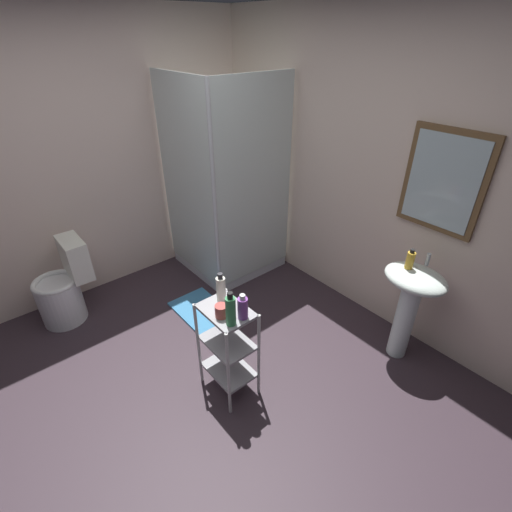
{
  "coord_description": "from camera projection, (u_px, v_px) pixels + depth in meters",
  "views": [
    {
      "loc": [
        1.65,
        -0.79,
        2.3
      ],
      "look_at": [
        -0.12,
        0.7,
        0.87
      ],
      "focal_mm": 26.0,
      "sensor_mm": 36.0,
      "label": 1
    }
  ],
  "objects": [
    {
      "name": "wall_left",
      "position": [
        69.0,
        167.0,
        3.26
      ],
      "size": [
        0.1,
        4.2,
        2.5
      ],
      "primitive_type": "cube",
      "color": "beige",
      "rests_on": "ground_plane"
    },
    {
      "name": "bath_mat",
      "position": [
        202.0,
        310.0,
        3.52
      ],
      "size": [
        0.6,
        0.4,
        0.02
      ],
      "primitive_type": "cube",
      "color": "teal",
      "rests_on": "ground_plane"
    },
    {
      "name": "shower_stall",
      "position": [
        226.0,
        231.0,
        3.92
      ],
      "size": [
        0.92,
        0.92,
        2.0
      ],
      "color": "white",
      "rests_on": "ground_plane"
    },
    {
      "name": "body_wash_bottle_green",
      "position": [
        231.0,
        310.0,
        2.23
      ],
      "size": [
        0.06,
        0.06,
        0.24
      ],
      "color": "#399053",
      "rests_on": "storage_cart"
    },
    {
      "name": "sink_faucet",
      "position": [
        428.0,
        259.0,
        2.7
      ],
      "size": [
        0.03,
        0.03,
        0.1
      ],
      "primitive_type": "cylinder",
      "color": "silver",
      "rests_on": "pedestal_sink"
    },
    {
      "name": "storage_cart",
      "position": [
        228.0,
        344.0,
        2.56
      ],
      "size": [
        0.38,
        0.28,
        0.74
      ],
      "color": "silver",
      "rests_on": "ground_plane"
    },
    {
      "name": "wall_back",
      "position": [
        372.0,
        176.0,
        3.06
      ],
      "size": [
        4.2,
        0.14,
        2.5
      ],
      "color": "beige",
      "rests_on": "ground_plane"
    },
    {
      "name": "conditioner_bottle_purple",
      "position": [
        243.0,
        308.0,
        2.3
      ],
      "size": [
        0.07,
        0.07,
        0.18
      ],
      "color": "purple",
      "rests_on": "storage_cart"
    },
    {
      "name": "pedestal_sink",
      "position": [
        411.0,
        297.0,
        2.78
      ],
      "size": [
        0.46,
        0.37,
        0.81
      ],
      "color": "white",
      "rests_on": "ground_plane"
    },
    {
      "name": "rinse_cup",
      "position": [
        221.0,
        311.0,
        2.33
      ],
      "size": [
        0.08,
        0.08,
        0.09
      ],
      "primitive_type": "cylinder",
      "color": "#B24742",
      "rests_on": "storage_cart"
    },
    {
      "name": "toilet",
      "position": [
        64.0,
        289.0,
        3.3
      ],
      "size": [
        0.37,
        0.49,
        0.76
      ],
      "color": "white",
      "rests_on": "ground_plane"
    },
    {
      "name": "hand_soap_bottle",
      "position": [
        410.0,
        260.0,
        2.66
      ],
      "size": [
        0.06,
        0.06,
        0.15
      ],
      "color": "gold",
      "rests_on": "pedestal_sink"
    },
    {
      "name": "lotion_bottle_white",
      "position": [
        221.0,
        289.0,
        2.44
      ],
      "size": [
        0.06,
        0.06,
        0.21
      ],
      "color": "white",
      "rests_on": "storage_cart"
    },
    {
      "name": "ground_plane",
      "position": [
        193.0,
        397.0,
        2.72
      ],
      "size": [
        4.2,
        4.2,
        0.02
      ],
      "primitive_type": "cube",
      "color": "#362931"
    }
  ]
}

